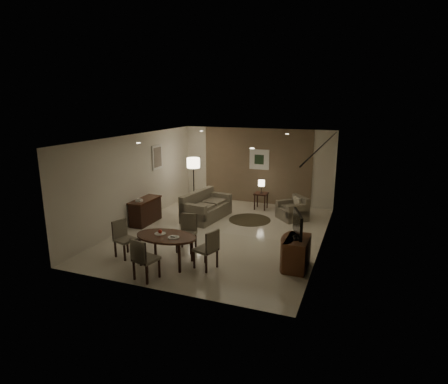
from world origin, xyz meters
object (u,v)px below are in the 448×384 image
at_px(console_desk, 145,211).
at_px(chair_right, 206,249).
at_px(dining_table, 167,250).
at_px(chair_near, 146,258).
at_px(side_table, 261,201).
at_px(sofa, 207,206).
at_px(chair_far, 186,233).
at_px(armchair, 292,208).
at_px(chair_left, 125,239).
at_px(floor_lamp, 194,183).
at_px(tv_cabinet, 297,253).

bearing_deg(console_desk, chair_right, -36.84).
distance_m(dining_table, chair_near, 0.83).
xyz_separation_m(console_desk, dining_table, (2.05, -2.33, -0.04)).
xyz_separation_m(chair_near, side_table, (0.86, 5.87, -0.18)).
distance_m(chair_near, sofa, 4.27).
distance_m(console_desk, chair_far, 2.62).
bearing_deg(chair_right, chair_far, -111.85).
xyz_separation_m(console_desk, armchair, (4.12, 1.96, -0.02)).
relative_size(chair_left, side_table, 1.57).
bearing_deg(chair_near, floor_lamp, -62.70).
relative_size(chair_right, floor_lamp, 0.52).
height_order(console_desk, dining_table, console_desk).
height_order(chair_far, chair_left, chair_far).
xyz_separation_m(dining_table, floor_lamp, (-1.40, 4.40, 0.54)).
bearing_deg(tv_cabinet, armchair, 102.58).
bearing_deg(chair_far, side_table, 73.66).
bearing_deg(side_table, sofa, -129.26).
xyz_separation_m(console_desk, chair_right, (2.98, -2.24, 0.08)).
height_order(console_desk, chair_left, chair_left).
distance_m(chair_left, armchair, 5.35).
height_order(dining_table, side_table, dining_table).
bearing_deg(chair_left, tv_cabinet, -60.42).
height_order(chair_right, floor_lamp, floor_lamp).
xyz_separation_m(dining_table, side_table, (0.84, 5.05, -0.06)).
bearing_deg(floor_lamp, chair_near, -75.18).
xyz_separation_m(console_desk, floor_lamp, (0.65, 2.07, 0.50)).
bearing_deg(floor_lamp, sofa, -47.29).
height_order(tv_cabinet, chair_right, chair_right).
height_order(tv_cabinet, chair_left, chair_left).
height_order(armchair, side_table, armchair).
xyz_separation_m(chair_far, floor_lamp, (-1.49, 3.58, 0.42)).
bearing_deg(chair_near, armchair, -99.68).
bearing_deg(tv_cabinet, chair_far, -179.69).
height_order(dining_table, chair_far, chair_far).
xyz_separation_m(chair_left, chair_right, (2.04, 0.12, 0.01)).
bearing_deg(dining_table, chair_left, -179.03).
xyz_separation_m(chair_far, armchair, (1.98, 3.47, -0.10)).
xyz_separation_m(tv_cabinet, dining_table, (-2.84, -0.83, -0.01)).
bearing_deg(dining_table, chair_near, -90.97).
distance_m(tv_cabinet, side_table, 4.66).
xyz_separation_m(dining_table, chair_far, (0.09, 0.82, 0.12)).
xyz_separation_m(chair_right, floor_lamp, (-2.33, 4.31, 0.42)).
height_order(chair_far, floor_lamp, floor_lamp).
height_order(console_desk, armchair, console_desk).
bearing_deg(tv_cabinet, floor_lamp, 139.90).
bearing_deg(dining_table, side_table, 80.51).
bearing_deg(sofa, console_desk, 132.45).
bearing_deg(chair_far, armchair, 54.09).
xyz_separation_m(chair_right, sofa, (-1.42, 3.32, -0.03)).
relative_size(chair_near, chair_left, 1.04).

